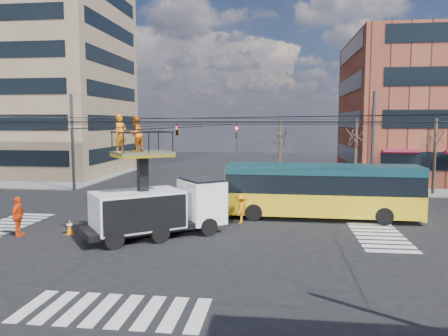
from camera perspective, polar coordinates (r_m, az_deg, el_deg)
ground at (r=23.44m, az=-5.22°, el=-8.08°), size 120.00×120.00×0.00m
sidewalk_nw at (r=50.70m, az=-23.64°, el=-0.89°), size 18.00×18.00×0.12m
crosswalks at (r=23.44m, az=-5.22°, el=-8.06°), size 22.40×22.40×0.02m
building_tower at (r=54.25m, az=-23.58°, el=15.39°), size 18.06×16.06×30.00m
overhead_network at (r=23.19m, az=-5.28°, el=2.50°), size 24.24×24.24×8.00m
tree_a at (r=35.72m, az=7.31°, el=4.24°), size 2.00×2.00×6.00m
tree_b at (r=36.23m, az=16.87°, el=4.06°), size 2.00×2.00×6.00m
tree_c at (r=37.70m, az=25.91°, el=3.78°), size 2.00×2.00×6.00m
utility_truck at (r=22.01m, az=-8.55°, el=-3.70°), size 6.99×6.03×6.07m
city_bus at (r=26.40m, az=12.60°, el=-2.80°), size 11.26×2.86×3.20m
traffic_cone at (r=23.80m, az=-19.48°, el=-7.23°), size 0.36×0.36×0.78m
worker_ground at (r=24.26m, az=-25.31°, el=-5.74°), size 0.66×1.23×1.99m
flagger at (r=24.76m, az=2.13°, el=-5.33°), size 0.69×1.11×1.66m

